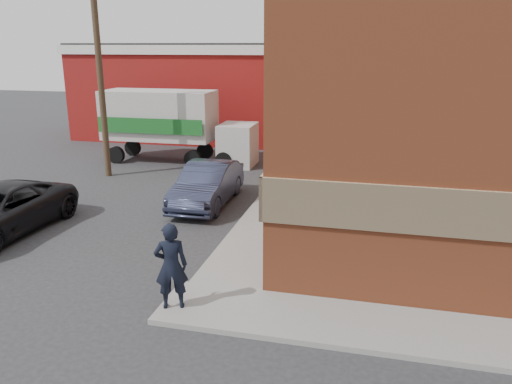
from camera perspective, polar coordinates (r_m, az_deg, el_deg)
The scene contains 7 objects.
ground at distance 12.05m, azimuth -6.33°, elevation -10.81°, with size 90.00×90.00×0.00m, color #28282B.
sidewalk_west at distance 20.04m, azimuth 4.03°, elevation 0.67°, with size 1.80×18.00×0.12m, color gray.
warehouse at distance 31.70m, azimuth -4.43°, elevation 11.55°, with size 16.30×8.30×5.60m.
utility_pole at distance 22.13m, azimuth -17.49°, elevation 13.78°, with size 2.00×0.26×9.00m.
man at distance 10.67m, azimuth -9.69°, elevation -8.33°, with size 0.69×0.45×1.90m, color black.
sedan at distance 17.81m, azimuth -5.58°, elevation 0.89°, with size 1.57×4.51×1.49m, color #2A2F46.
box_truck at distance 24.47m, azimuth -9.52°, elevation 7.95°, with size 6.97×2.23×3.43m.
Camera 1 is at (3.79, -10.03, 5.50)m, focal length 35.00 mm.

